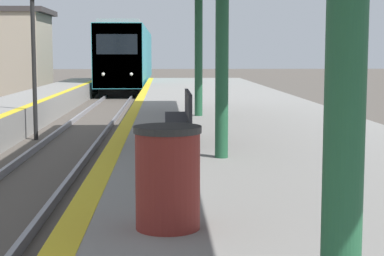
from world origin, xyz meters
name	(u,v)px	position (x,y,z in m)	size (l,w,h in m)	color
train	(129,57)	(0.00, 44.20, 2.19)	(2.71, 23.52, 4.31)	black
signal_far	(33,20)	(-1.16, 16.47, 3.37)	(0.36, 0.31, 4.85)	black
trash_bin	(168,177)	(2.54, 3.93, 1.33)	(0.62, 0.62, 0.94)	maroon
bench	(181,116)	(2.81, 9.46, 1.35)	(0.44, 1.94, 0.92)	#28282D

